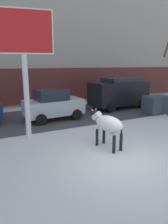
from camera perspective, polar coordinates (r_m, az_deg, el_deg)
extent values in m
plane|color=silver|center=(7.77, 10.14, -12.67)|extent=(120.00, 120.00, 0.00)
cube|color=#423F3F|center=(13.70, -7.86, -1.22)|extent=(60.00, 5.60, 0.01)
cube|color=#A39989|center=(20.41, -15.64, 21.45)|extent=(44.00, 6.00, 13.00)
cube|color=#5B2823|center=(17.29, -12.57, 6.91)|extent=(43.12, 0.10, 2.80)
ellipsoid|color=silver|center=(8.35, 6.85, -3.22)|extent=(0.84, 1.49, 0.64)
ellipsoid|color=black|center=(8.39, 8.15, -2.84)|extent=(0.38, 0.60, 0.40)
cylinder|color=black|center=(8.78, 3.57, -6.94)|extent=(0.12, 0.12, 0.70)
cylinder|color=black|center=(9.02, 5.44, -6.41)|extent=(0.12, 0.12, 0.70)
cylinder|color=black|center=(8.11, 8.17, -8.76)|extent=(0.12, 0.12, 0.70)
cylinder|color=black|center=(8.38, 10.06, -8.11)|extent=(0.12, 0.12, 0.70)
cylinder|color=silver|center=(8.84, 3.49, -1.03)|extent=(0.34, 0.52, 0.44)
ellipsoid|color=black|center=(8.98, 2.58, -0.15)|extent=(0.32, 0.48, 0.28)
cone|color=beige|center=(8.84, 2.21, 0.72)|extent=(0.12, 0.08, 0.15)
cone|color=beige|center=(8.98, 3.29, 0.90)|extent=(0.12, 0.08, 0.15)
cylinder|color=black|center=(7.99, 10.15, -5.98)|extent=(0.06, 0.06, 0.60)
ellipsoid|color=beige|center=(8.33, 7.64, -5.46)|extent=(0.29, 0.32, 0.20)
cylinder|color=silver|center=(9.65, -15.37, 3.95)|extent=(0.24, 0.24, 3.80)
cube|color=silver|center=(9.63, -16.41, 20.32)|extent=(2.51, 0.72, 1.82)
cube|color=red|center=(9.60, -16.37, 20.35)|extent=(2.38, 0.66, 1.70)
cube|color=#B7BABF|center=(12.91, -8.26, 1.38)|extent=(3.61, 1.95, 0.90)
cube|color=#1E232D|center=(12.72, -8.99, 4.71)|extent=(1.90, 1.62, 0.64)
cylinder|color=black|center=(14.22, -5.33, 0.68)|extent=(0.65, 0.27, 0.64)
cylinder|color=black|center=(12.75, -1.98, -0.71)|extent=(0.65, 0.27, 0.64)
cylinder|color=black|center=(13.41, -14.10, -0.41)|extent=(0.65, 0.27, 0.64)
cylinder|color=black|center=(11.84, -11.63, -2.05)|extent=(0.65, 0.27, 0.64)
cube|color=black|center=(16.24, 9.55, 5.14)|extent=(4.72, 2.22, 1.70)
cube|color=#1E232D|center=(16.33, 10.49, 8.68)|extent=(3.11, 1.88, 0.30)
cylinder|color=black|center=(18.05, 11.10, 3.12)|extent=(0.65, 0.27, 0.64)
cylinder|color=black|center=(16.72, 15.46, 2.12)|extent=(0.65, 0.27, 0.64)
cylinder|color=black|center=(16.21, 3.23, 2.24)|extent=(0.65, 0.27, 0.64)
cylinder|color=black|center=(14.72, 7.41, 1.05)|extent=(0.65, 0.27, 0.64)
cylinder|color=#4C3828|center=(14.54, 21.59, 15.69)|extent=(1.05, 0.74, 1.00)
cube|color=#383D4C|center=(15.21, 19.12, 1.90)|extent=(1.70, 1.11, 1.20)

